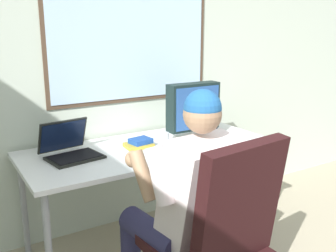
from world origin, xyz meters
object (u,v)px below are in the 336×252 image
wine_glass (164,139)px  book_stack (139,143)px  person_seated (185,198)px  desk_speaker (212,117)px  office_chair (221,231)px  desk (150,154)px  laptop (69,147)px  crt_monitor (193,108)px

wine_glass → book_stack: 0.21m
person_seated → desk_speaker: 1.24m
office_chair → desk: bearing=81.6°
office_chair → laptop: 1.15m
desk → book_stack: (-0.07, 0.03, 0.08)m
desk_speaker → laptop: bearing=-176.0°
desk → desk_speaker: desk_speaker is taller
crt_monitor → book_stack: size_ratio=2.10×
crt_monitor → wine_glass: size_ratio=3.13×
desk → person_seated: 0.72m
person_seated → laptop: size_ratio=3.42×
laptop → wine_glass: laptop is taller
wine_glass → desk_speaker: size_ratio=0.73×
office_chair → wine_glass: bearing=78.7°
office_chair → laptop: size_ratio=2.89×
person_seated → book_stack: size_ratio=6.34×
crt_monitor → person_seated: bearing=-127.7°
crt_monitor → laptop: 0.94m
crt_monitor → wine_glass: crt_monitor is taller
office_chair → book_stack: office_chair is taller
crt_monitor → book_stack: crt_monitor is taller
desk_speaker → office_chair: bearing=-125.9°
desk → desk_speaker: 0.72m
laptop → desk_speaker: bearing=4.0°
person_seated → wine_glass: (0.19, 0.54, 0.17)m
office_chair → wine_glass: (0.16, 0.81, 0.24)m
laptop → book_stack: (0.48, -0.06, -0.03)m
office_chair → book_stack: bearing=85.7°
office_chair → laptop: office_chair is taller
desk → person_seated: person_seated is taller
desk → crt_monitor: size_ratio=4.19×
desk_speaker → book_stack: desk_speaker is taller
office_chair → desk_speaker: office_chair is taller
crt_monitor → desk_speaker: size_ratio=2.28×
crt_monitor → laptop: size_ratio=1.13×
desk_speaker → crt_monitor: bearing=-151.3°
desk → crt_monitor: crt_monitor is taller
office_chair → crt_monitor: 1.17m
wine_glass → book_stack: bearing=115.4°
laptop → person_seated: bearing=-64.5°
desk → crt_monitor: bearing=0.2°
person_seated → wine_glass: 0.60m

